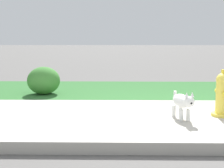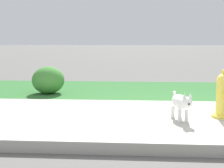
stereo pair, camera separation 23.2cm
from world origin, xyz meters
TOP-DOWN VIEW (x-y plane):
  - ground_plane at (0.00, 0.00)m, footprint 120.00×120.00m
  - sidewalk_pavement at (0.00, 0.00)m, footprint 18.00×2.41m
  - grass_verge at (0.00, 2.45)m, footprint 18.00×2.49m
  - street_curb at (0.00, -1.28)m, footprint 18.00×0.16m
  - fire_hydrant_at_driveway at (0.63, 0.11)m, footprint 0.34×0.37m
  - small_white_dog at (0.04, -0.09)m, footprint 0.25×0.51m
  - shrub_bush_mid_verge at (-2.23, 1.84)m, footprint 0.62×0.62m

SIDE VIEW (x-z plane):
  - ground_plane at x=0.00m, z-range 0.00..0.00m
  - grass_verge at x=0.00m, z-range 0.00..0.01m
  - sidewalk_pavement at x=0.00m, z-range 0.00..0.01m
  - street_curb at x=0.00m, z-range 0.00..0.12m
  - small_white_dog at x=0.04m, z-range 0.04..0.44m
  - shrub_bush_mid_verge at x=-2.23m, z-range 0.00..0.53m
  - fire_hydrant_at_driveway at x=0.63m, z-range -0.02..0.63m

